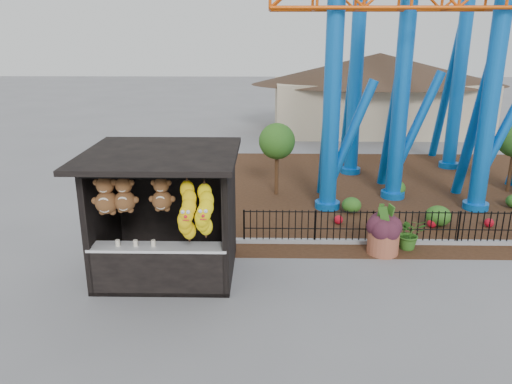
{
  "coord_description": "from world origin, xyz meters",
  "views": [
    {
      "loc": [
        -0.61,
        -10.05,
        5.69
      ],
      "look_at": [
        -0.83,
        1.5,
        2.0
      ],
      "focal_mm": 35.0,
      "sensor_mm": 36.0,
      "label": 1
    }
  ],
  "objects_px": {
    "potted_plant": "(409,233)",
    "prize_booth": "(164,218)",
    "terracotta_planter": "(383,242)",
    "roller_coaster": "(433,10)"
  },
  "relations": [
    {
      "from": "prize_booth",
      "to": "potted_plant",
      "type": "height_order",
      "value": "prize_booth"
    },
    {
      "from": "prize_booth",
      "to": "roller_coaster",
      "type": "height_order",
      "value": "roller_coaster"
    },
    {
      "from": "roller_coaster",
      "to": "terracotta_planter",
      "type": "height_order",
      "value": "roller_coaster"
    },
    {
      "from": "potted_plant",
      "to": "prize_booth",
      "type": "bearing_deg",
      "value": -165.09
    },
    {
      "from": "prize_booth",
      "to": "potted_plant",
      "type": "bearing_deg",
      "value": 15.88
    },
    {
      "from": "roller_coaster",
      "to": "terracotta_planter",
      "type": "distance_m",
      "value": 8.84
    },
    {
      "from": "potted_plant",
      "to": "terracotta_planter",
      "type": "bearing_deg",
      "value": -158.58
    },
    {
      "from": "roller_coaster",
      "to": "terracotta_planter",
      "type": "bearing_deg",
      "value": -113.54
    },
    {
      "from": "terracotta_planter",
      "to": "roller_coaster",
      "type": "bearing_deg",
      "value": 66.46
    },
    {
      "from": "prize_booth",
      "to": "terracotta_planter",
      "type": "xyz_separation_m",
      "value": [
        5.56,
        1.48,
        -1.22
      ]
    }
  ]
}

